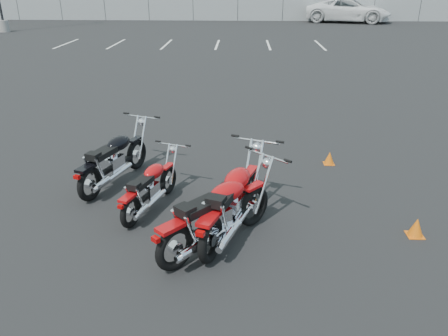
{
  "coord_description": "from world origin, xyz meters",
  "views": [
    {
      "loc": [
        0.49,
        -6.31,
        3.7
      ],
      "look_at": [
        0.2,
        0.6,
        0.65
      ],
      "focal_mm": 35.0,
      "sensor_mm": 36.0,
      "label": 1
    }
  ],
  "objects_px": {
    "motorcycle_rear_red": "(233,201)",
    "white_van": "(349,3)",
    "motorcycle_second_black": "(114,160)",
    "motorcycle_third_red": "(218,214)",
    "motorcycle_front_red": "(150,187)"
  },
  "relations": [
    {
      "from": "motorcycle_second_black",
      "to": "motorcycle_third_red",
      "type": "distance_m",
      "value": 2.93
    },
    {
      "from": "motorcycle_third_red",
      "to": "white_van",
      "type": "bearing_deg",
      "value": 74.89
    },
    {
      "from": "motorcycle_second_black",
      "to": "motorcycle_rear_red",
      "type": "xyz_separation_m",
      "value": [
        2.3,
        -1.67,
        0.04
      ]
    },
    {
      "from": "motorcycle_second_black",
      "to": "white_van",
      "type": "distance_m",
      "value": 34.53
    },
    {
      "from": "motorcycle_front_red",
      "to": "motorcycle_rear_red",
      "type": "height_order",
      "value": "motorcycle_rear_red"
    },
    {
      "from": "motorcycle_rear_red",
      "to": "white_van",
      "type": "height_order",
      "value": "white_van"
    },
    {
      "from": "motorcycle_third_red",
      "to": "white_van",
      "type": "height_order",
      "value": "white_van"
    },
    {
      "from": "motorcycle_front_red",
      "to": "motorcycle_second_black",
      "type": "relative_size",
      "value": 0.84
    },
    {
      "from": "motorcycle_front_red",
      "to": "motorcycle_third_red",
      "type": "bearing_deg",
      "value": -41.57
    },
    {
      "from": "white_van",
      "to": "motorcycle_third_red",
      "type": "bearing_deg",
      "value": 178.91
    },
    {
      "from": "motorcycle_rear_red",
      "to": "white_van",
      "type": "bearing_deg",
      "value": 75.06
    },
    {
      "from": "motorcycle_rear_red",
      "to": "motorcycle_second_black",
      "type": "bearing_deg",
      "value": 143.95
    },
    {
      "from": "motorcycle_second_black",
      "to": "white_van",
      "type": "relative_size",
      "value": 0.27
    },
    {
      "from": "motorcycle_third_red",
      "to": "motorcycle_second_black",
      "type": "bearing_deg",
      "value": 135.48
    },
    {
      "from": "motorcycle_second_black",
      "to": "motorcycle_rear_red",
      "type": "height_order",
      "value": "motorcycle_rear_red"
    }
  ]
}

